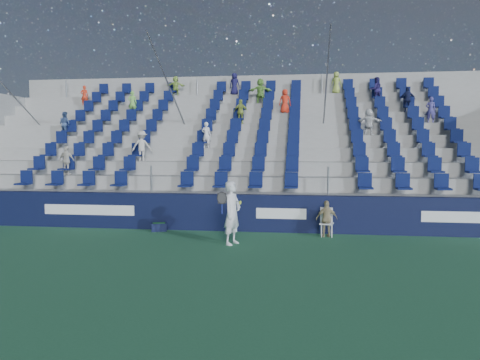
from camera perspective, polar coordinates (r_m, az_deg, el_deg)
name	(u,v)px	position (r m, az deg, el deg)	size (l,w,h in m)	color
ground	(218,252)	(12.40, -2.73, -8.79)	(70.00, 70.00, 0.00)	#2D6943
sponsor_wall	(235,213)	(15.34, -0.55, -4.00)	(24.00, 0.32, 1.20)	black
grandstand	(253,161)	(20.25, 1.55, 2.34)	(24.00, 8.17, 6.63)	#9E9F99
tennis_player	(232,213)	(13.20, -0.96, -4.02)	(0.73, 0.77, 1.79)	white
line_judge_chair	(327,220)	(14.71, 10.50, -4.81)	(0.46, 0.47, 0.88)	white
line_judge	(327,219)	(14.56, 10.53, -4.67)	(0.66, 0.27, 1.12)	tan
ball_bin	(159,227)	(15.58, -9.85, -5.61)	(0.56, 0.46, 0.27)	black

